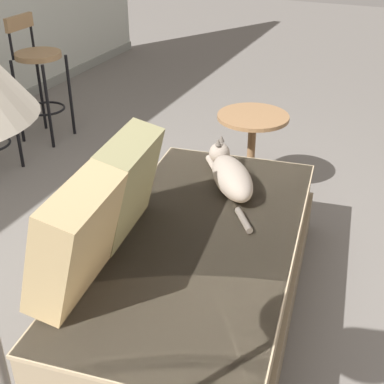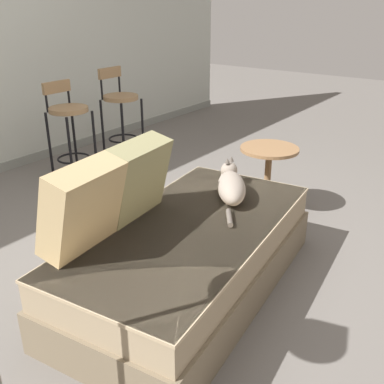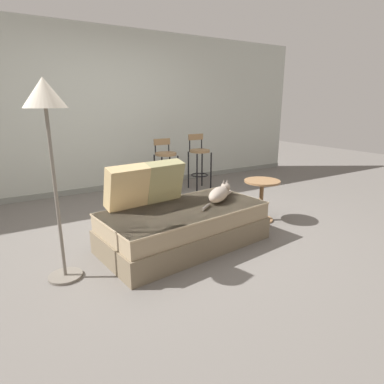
# 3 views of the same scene
# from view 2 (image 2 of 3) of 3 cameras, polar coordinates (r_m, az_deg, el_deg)

# --- Properties ---
(ground_plane) EXTENTS (16.00, 16.00, 0.00)m
(ground_plane) POSITION_cam_2_polar(r_m,az_deg,el_deg) (2.88, -6.67, -9.23)
(ground_plane) COLOR #66605B
(ground_plane) RESTS_ON ground
(couch) EXTENTS (1.78, 1.05, 0.41)m
(couch) POSITION_cam_2_polar(r_m,az_deg,el_deg) (2.55, -0.19, -8.24)
(couch) COLOR #766750
(couch) RESTS_ON ground
(throw_pillow_corner) EXTENTS (0.45, 0.30, 0.45)m
(throw_pillow_corner) POSITION_cam_2_polar(r_m,az_deg,el_deg) (2.20, -13.74, -1.91)
(throw_pillow_corner) COLOR tan
(throw_pillow_corner) RESTS_ON couch
(throw_pillow_middle) EXTENTS (0.45, 0.29, 0.44)m
(throw_pillow_middle) POSITION_cam_2_polar(r_m,az_deg,el_deg) (2.49, -7.22, 1.67)
(throw_pillow_middle) COLOR #847F56
(throw_pillow_middle) RESTS_ON couch
(cat) EXTENTS (0.66, 0.46, 0.19)m
(cat) POSITION_cam_2_polar(r_m,az_deg,el_deg) (2.78, 4.98, 0.82)
(cat) COLOR gray
(cat) RESTS_ON couch
(bar_stool_near_window) EXTENTS (0.34, 0.34, 0.89)m
(bar_stool_near_window) POSITION_cam_2_polar(r_m,az_deg,el_deg) (4.14, -15.36, 8.48)
(bar_stool_near_window) COLOR black
(bar_stool_near_window) RESTS_ON ground
(bar_stool_by_doorway) EXTENTS (0.34, 0.34, 0.93)m
(bar_stool_by_doorway) POSITION_cam_2_polar(r_m,az_deg,el_deg) (4.55, -9.09, 10.46)
(bar_stool_by_doorway) COLOR black
(bar_stool_by_doorway) RESTS_ON ground
(side_table) EXTENTS (0.44, 0.44, 0.52)m
(side_table) POSITION_cam_2_polar(r_m,az_deg,el_deg) (3.48, 9.63, 2.77)
(side_table) COLOR olive
(side_table) RESTS_ON ground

